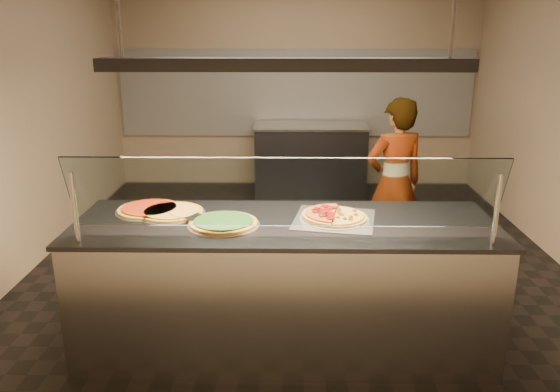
{
  "coord_description": "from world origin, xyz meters",
  "views": [
    {
      "loc": [
        -0.1,
        -4.69,
        2.16
      ],
      "look_at": [
        -0.16,
        -0.98,
        1.02
      ],
      "focal_mm": 35.0,
      "sensor_mm": 36.0,
      "label": 1
    }
  ],
  "objects_px": {
    "sneeze_guard": "(285,194)",
    "pizza_spinach": "(224,223)",
    "prep_table": "(310,159)",
    "serving_counter": "(285,285)",
    "perforated_tray": "(334,219)",
    "half_pizza_pepperoni": "(319,215)",
    "pizza_tomato": "(149,209)",
    "heat_lamp_housing": "(285,65)",
    "half_pizza_sausage": "(350,216)",
    "pizza_spatula": "(183,216)",
    "pizza_cheese": "(172,212)",
    "worker": "(394,183)"
  },
  "relations": [
    {
      "from": "sneeze_guard",
      "to": "pizza_spinach",
      "type": "xyz_separation_m",
      "value": [
        -0.4,
        0.27,
        -0.28
      ]
    },
    {
      "from": "prep_table",
      "to": "serving_counter",
      "type": "bearing_deg",
      "value": -94.77
    },
    {
      "from": "serving_counter",
      "to": "perforated_tray",
      "type": "xyz_separation_m",
      "value": [
        0.33,
        0.04,
        0.47
      ]
    },
    {
      "from": "pizza_spinach",
      "to": "perforated_tray",
      "type": "bearing_deg",
      "value": 9.12
    },
    {
      "from": "half_pizza_pepperoni",
      "to": "pizza_tomato",
      "type": "relative_size",
      "value": 1.0
    },
    {
      "from": "heat_lamp_housing",
      "to": "half_pizza_sausage",
      "type": "bearing_deg",
      "value": 5.96
    },
    {
      "from": "serving_counter",
      "to": "pizza_spinach",
      "type": "bearing_deg",
      "value": -169.64
    },
    {
      "from": "serving_counter",
      "to": "heat_lamp_housing",
      "type": "bearing_deg",
      "value": 82.87
    },
    {
      "from": "sneeze_guard",
      "to": "pizza_spatula",
      "type": "distance_m",
      "value": 0.82
    },
    {
      "from": "sneeze_guard",
      "to": "pizza_spinach",
      "type": "relative_size",
      "value": 5.39
    },
    {
      "from": "half_pizza_pepperoni",
      "to": "pizza_tomato",
      "type": "xyz_separation_m",
      "value": [
        -1.19,
        0.17,
        -0.02
      ]
    },
    {
      "from": "pizza_spinach",
      "to": "pizza_cheese",
      "type": "distance_m",
      "value": 0.45
    },
    {
      "from": "pizza_cheese",
      "to": "pizza_spatula",
      "type": "distance_m",
      "value": 0.17
    },
    {
      "from": "sneeze_guard",
      "to": "prep_table",
      "type": "height_order",
      "value": "sneeze_guard"
    },
    {
      "from": "pizza_spinach",
      "to": "pizza_spatula",
      "type": "xyz_separation_m",
      "value": [
        -0.28,
        0.09,
        0.01
      ]
    },
    {
      "from": "pizza_cheese",
      "to": "pizza_spatula",
      "type": "bearing_deg",
      "value": -50.88
    },
    {
      "from": "pizza_spatula",
      "to": "prep_table",
      "type": "xyz_separation_m",
      "value": [
        1.0,
        3.8,
        -0.49
      ]
    },
    {
      "from": "pizza_cheese",
      "to": "pizza_tomato",
      "type": "xyz_separation_m",
      "value": [
        -0.17,
        0.06,
        0.0
      ]
    },
    {
      "from": "prep_table",
      "to": "heat_lamp_housing",
      "type": "height_order",
      "value": "heat_lamp_housing"
    },
    {
      "from": "half_pizza_pepperoni",
      "to": "pizza_spinach",
      "type": "xyz_separation_m",
      "value": [
        -0.63,
        -0.12,
        -0.02
      ]
    },
    {
      "from": "prep_table",
      "to": "heat_lamp_housing",
      "type": "bearing_deg",
      "value": -94.77
    },
    {
      "from": "serving_counter",
      "to": "prep_table",
      "type": "height_order",
      "value": "same"
    },
    {
      "from": "half_pizza_sausage",
      "to": "pizza_cheese",
      "type": "bearing_deg",
      "value": 175.13
    },
    {
      "from": "heat_lamp_housing",
      "to": "prep_table",
      "type": "bearing_deg",
      "value": 85.23
    },
    {
      "from": "pizza_spatula",
      "to": "worker",
      "type": "xyz_separation_m",
      "value": [
        1.69,
        1.43,
        -0.17
      ]
    },
    {
      "from": "sneeze_guard",
      "to": "half_pizza_sausage",
      "type": "distance_m",
      "value": 0.64
    },
    {
      "from": "serving_counter",
      "to": "sneeze_guard",
      "type": "height_order",
      "value": "sneeze_guard"
    },
    {
      "from": "serving_counter",
      "to": "perforated_tray",
      "type": "height_order",
      "value": "perforated_tray"
    },
    {
      "from": "pizza_tomato",
      "to": "prep_table",
      "type": "distance_m",
      "value": 3.86
    },
    {
      "from": "serving_counter",
      "to": "worker",
      "type": "distance_m",
      "value": 1.8
    },
    {
      "from": "pizza_cheese",
      "to": "prep_table",
      "type": "xyz_separation_m",
      "value": [
        1.11,
        3.67,
        -0.48
      ]
    },
    {
      "from": "pizza_spinach",
      "to": "pizza_tomato",
      "type": "distance_m",
      "value": 0.62
    },
    {
      "from": "sneeze_guard",
      "to": "worker",
      "type": "distance_m",
      "value": 2.1
    },
    {
      "from": "half_pizza_sausage",
      "to": "pizza_spinach",
      "type": "distance_m",
      "value": 0.84
    },
    {
      "from": "sneeze_guard",
      "to": "half_pizza_pepperoni",
      "type": "bearing_deg",
      "value": 59.53
    },
    {
      "from": "perforated_tray",
      "to": "half_pizza_sausage",
      "type": "height_order",
      "value": "half_pizza_sausage"
    },
    {
      "from": "prep_table",
      "to": "pizza_spatula",
      "type": "bearing_deg",
      "value": -104.75
    },
    {
      "from": "pizza_spatula",
      "to": "heat_lamp_housing",
      "type": "height_order",
      "value": "heat_lamp_housing"
    },
    {
      "from": "sneeze_guard",
      "to": "pizza_tomato",
      "type": "height_order",
      "value": "sneeze_guard"
    },
    {
      "from": "worker",
      "to": "pizza_cheese",
      "type": "bearing_deg",
      "value": 17.99
    },
    {
      "from": "sneeze_guard",
      "to": "serving_counter",
      "type": "bearing_deg",
      "value": 90.0
    },
    {
      "from": "perforated_tray",
      "to": "prep_table",
      "type": "bearing_deg",
      "value": 90.2
    },
    {
      "from": "pizza_tomato",
      "to": "heat_lamp_housing",
      "type": "bearing_deg",
      "value": -12.43
    },
    {
      "from": "half_pizza_pepperoni",
      "to": "pizza_spinach",
      "type": "relative_size",
      "value": 0.98
    },
    {
      "from": "sneeze_guard",
      "to": "perforated_tray",
      "type": "relative_size",
      "value": 4.2
    },
    {
      "from": "sneeze_guard",
      "to": "heat_lamp_housing",
      "type": "xyz_separation_m",
      "value": [
        -0.0,
        0.34,
        0.72
      ]
    },
    {
      "from": "serving_counter",
      "to": "sneeze_guard",
      "type": "xyz_separation_m",
      "value": [
        0.0,
        -0.34,
        0.76
      ]
    },
    {
      "from": "half_pizza_pepperoni",
      "to": "pizza_cheese",
      "type": "distance_m",
      "value": 1.02
    },
    {
      "from": "pizza_spinach",
      "to": "heat_lamp_housing",
      "type": "relative_size",
      "value": 0.21
    },
    {
      "from": "pizza_spinach",
      "to": "half_pizza_pepperoni",
      "type": "bearing_deg",
      "value": 10.63
    }
  ]
}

